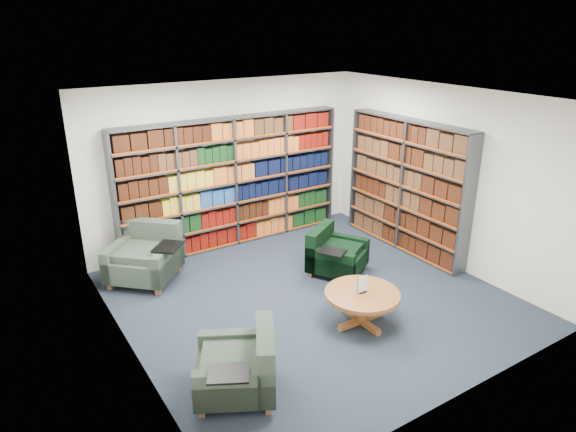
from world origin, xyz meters
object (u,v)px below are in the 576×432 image
chair_green_right (333,255)px  chair_teal_front (243,368)px  coffee_table (362,299)px  chair_teal_left (147,257)px

chair_green_right → chair_teal_front: size_ratio=0.97×
chair_green_right → coffee_table: bearing=-113.2°
chair_teal_left → chair_teal_front: size_ratio=1.18×
chair_teal_front → coffee_table: chair_teal_front is taller
chair_teal_front → chair_green_right: bearing=34.7°
chair_teal_left → chair_green_right: bearing=-28.8°
chair_teal_left → chair_teal_front: chair_teal_left is taller
chair_teal_front → coffee_table: (1.90, 0.35, 0.06)m
chair_teal_left → chair_teal_front: 3.10m
chair_teal_front → coffee_table: 1.94m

